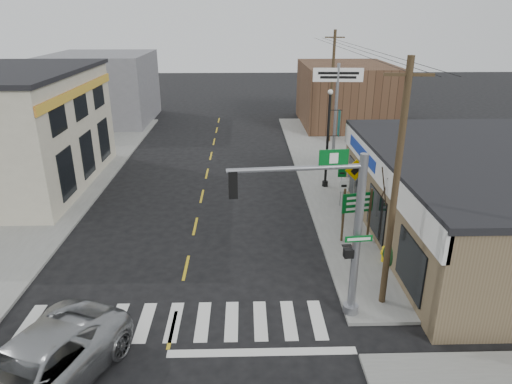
{
  "coord_description": "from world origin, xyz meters",
  "views": [
    {
      "loc": [
        2.5,
        -12.71,
        10.02
      ],
      "look_at": [
        2.99,
        5.51,
        2.8
      ],
      "focal_mm": 32.0,
      "sensor_mm": 36.0,
      "label": 1
    }
  ],
  "objects_px": {
    "guide_sign": "(357,208)",
    "utility_pole_far": "(332,86)",
    "utility_pole_near": "(395,188)",
    "bare_tree": "(400,177)",
    "fire_hydrant": "(384,253)",
    "dance_center_sign": "(337,90)",
    "lamp_post": "(329,132)",
    "suv": "(30,374)",
    "traffic_signal_pole": "(337,221)"
  },
  "relations": [
    {
      "from": "fire_hydrant",
      "to": "traffic_signal_pole",
      "type": "bearing_deg",
      "value": -129.93
    },
    {
      "from": "guide_sign",
      "to": "suv",
      "type": "bearing_deg",
      "value": -152.83
    },
    {
      "from": "dance_center_sign",
      "to": "fire_hydrant",
      "type": "bearing_deg",
      "value": -87.84
    },
    {
      "from": "bare_tree",
      "to": "utility_pole_far",
      "type": "relative_size",
      "value": 0.53
    },
    {
      "from": "suv",
      "to": "bare_tree",
      "type": "height_order",
      "value": "bare_tree"
    },
    {
      "from": "lamp_post",
      "to": "dance_center_sign",
      "type": "relative_size",
      "value": 0.85
    },
    {
      "from": "suv",
      "to": "bare_tree",
      "type": "relative_size",
      "value": 1.35
    },
    {
      "from": "suv",
      "to": "guide_sign",
      "type": "relative_size",
      "value": 2.39
    },
    {
      "from": "fire_hydrant",
      "to": "dance_center_sign",
      "type": "relative_size",
      "value": 0.11
    },
    {
      "from": "traffic_signal_pole",
      "to": "lamp_post",
      "type": "bearing_deg",
      "value": 75.59
    },
    {
      "from": "lamp_post",
      "to": "suv",
      "type": "bearing_deg",
      "value": -135.32
    },
    {
      "from": "suv",
      "to": "utility_pole_far",
      "type": "bearing_deg",
      "value": 85.43
    },
    {
      "from": "fire_hydrant",
      "to": "utility_pole_near",
      "type": "height_order",
      "value": "utility_pole_near"
    },
    {
      "from": "dance_center_sign",
      "to": "bare_tree",
      "type": "distance_m",
      "value": 12.49
    },
    {
      "from": "guide_sign",
      "to": "dance_center_sign",
      "type": "height_order",
      "value": "dance_center_sign"
    },
    {
      "from": "bare_tree",
      "to": "utility_pole_far",
      "type": "height_order",
      "value": "utility_pole_far"
    },
    {
      "from": "suv",
      "to": "dance_center_sign",
      "type": "xyz_separation_m",
      "value": [
        11.95,
        19.98,
        4.43
      ]
    },
    {
      "from": "lamp_post",
      "to": "bare_tree",
      "type": "height_order",
      "value": "lamp_post"
    },
    {
      "from": "dance_center_sign",
      "to": "utility_pole_far",
      "type": "bearing_deg",
      "value": 85.31
    },
    {
      "from": "guide_sign",
      "to": "dance_center_sign",
      "type": "xyz_separation_m",
      "value": [
        1.01,
        11.13,
        3.47
      ]
    },
    {
      "from": "guide_sign",
      "to": "lamp_post",
      "type": "bearing_deg",
      "value": 79.06
    },
    {
      "from": "traffic_signal_pole",
      "to": "utility_pole_far",
      "type": "xyz_separation_m",
      "value": [
        3.96,
        22.85,
        0.87
      ]
    },
    {
      "from": "lamp_post",
      "to": "utility_pole_near",
      "type": "xyz_separation_m",
      "value": [
        0.04,
        -11.88,
        1.08
      ]
    },
    {
      "from": "guide_sign",
      "to": "utility_pole_far",
      "type": "xyz_separation_m",
      "value": [
        1.88,
        17.5,
        2.76
      ]
    },
    {
      "from": "traffic_signal_pole",
      "to": "dance_center_sign",
      "type": "relative_size",
      "value": 0.88
    },
    {
      "from": "lamp_post",
      "to": "traffic_signal_pole",
      "type": "bearing_deg",
      "value": -110.18
    },
    {
      "from": "dance_center_sign",
      "to": "utility_pole_near",
      "type": "bearing_deg",
      "value": -90.85
    },
    {
      "from": "traffic_signal_pole",
      "to": "lamp_post",
      "type": "xyz_separation_m",
      "value": [
        1.97,
        12.49,
        -0.2
      ]
    },
    {
      "from": "fire_hydrant",
      "to": "utility_pole_far",
      "type": "relative_size",
      "value": 0.09
    },
    {
      "from": "utility_pole_near",
      "to": "bare_tree",
      "type": "bearing_deg",
      "value": 73.87
    },
    {
      "from": "suv",
      "to": "dance_center_sign",
      "type": "distance_m",
      "value": 23.7
    },
    {
      "from": "suv",
      "to": "fire_hydrant",
      "type": "distance_m",
      "value": 13.66
    },
    {
      "from": "fire_hydrant",
      "to": "lamp_post",
      "type": "height_order",
      "value": "lamp_post"
    },
    {
      "from": "traffic_signal_pole",
      "to": "suv",
      "type": "bearing_deg",
      "value": -163.86
    },
    {
      "from": "guide_sign",
      "to": "bare_tree",
      "type": "height_order",
      "value": "bare_tree"
    },
    {
      "from": "lamp_post",
      "to": "bare_tree",
      "type": "relative_size",
      "value": 1.28
    },
    {
      "from": "utility_pole_near",
      "to": "utility_pole_far",
      "type": "height_order",
      "value": "utility_pole_near"
    },
    {
      "from": "guide_sign",
      "to": "dance_center_sign",
      "type": "bearing_deg",
      "value": 72.96
    },
    {
      "from": "guide_sign",
      "to": "fire_hydrant",
      "type": "height_order",
      "value": "guide_sign"
    },
    {
      "from": "lamp_post",
      "to": "utility_pole_far",
      "type": "height_order",
      "value": "utility_pole_far"
    },
    {
      "from": "suv",
      "to": "utility_pole_far",
      "type": "height_order",
      "value": "utility_pole_far"
    },
    {
      "from": "dance_center_sign",
      "to": "utility_pole_far",
      "type": "height_order",
      "value": "utility_pole_far"
    },
    {
      "from": "suv",
      "to": "fire_hydrant",
      "type": "height_order",
      "value": "suv"
    },
    {
      "from": "traffic_signal_pole",
      "to": "bare_tree",
      "type": "bearing_deg",
      "value": 44.97
    },
    {
      "from": "lamp_post",
      "to": "bare_tree",
      "type": "distance_m",
      "value": 8.52
    },
    {
      "from": "lamp_post",
      "to": "dance_center_sign",
      "type": "height_order",
      "value": "dance_center_sign"
    },
    {
      "from": "bare_tree",
      "to": "dance_center_sign",
      "type": "bearing_deg",
      "value": 91.34
    },
    {
      "from": "fire_hydrant",
      "to": "utility_pole_far",
      "type": "xyz_separation_m",
      "value": [
        1.07,
        19.4,
        4.04
      ]
    },
    {
      "from": "guide_sign",
      "to": "utility_pole_far",
      "type": "bearing_deg",
      "value": 72.04
    },
    {
      "from": "utility_pole_near",
      "to": "lamp_post",
      "type": "bearing_deg",
      "value": 95.61
    }
  ]
}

